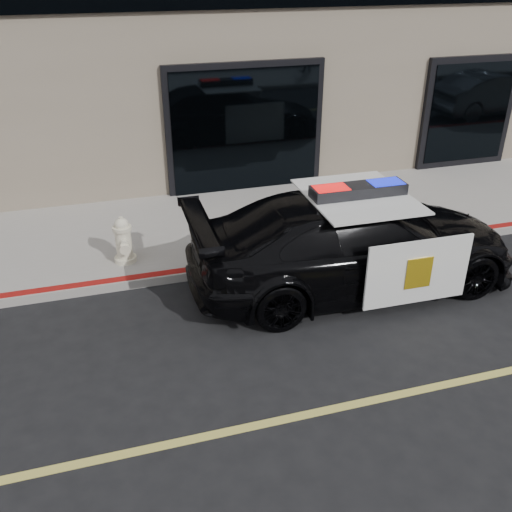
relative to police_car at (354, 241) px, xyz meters
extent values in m
plane|color=black|center=(0.41, -2.63, -0.78)|extent=(120.00, 120.00, 0.00)
cube|color=gray|center=(0.41, 2.62, -0.70)|extent=(60.00, 3.50, 0.15)
imported|color=black|center=(0.00, 0.00, -0.01)|extent=(2.29, 5.35, 1.54)
cube|color=white|center=(0.50, -1.11, -0.04)|extent=(1.64, 0.06, 1.03)
cube|color=white|center=(0.52, 1.10, -0.04)|extent=(1.64, 0.06, 1.03)
cube|color=white|center=(0.00, 0.00, 0.77)|extent=(1.56, 1.86, 0.03)
cube|color=gold|center=(0.49, -1.14, -0.04)|extent=(0.41, 0.02, 0.49)
cube|color=black|center=(0.00, 0.00, 0.86)|extent=(1.48, 0.40, 0.18)
cube|color=red|center=(-0.45, 0.01, 0.87)|extent=(0.52, 0.34, 0.17)
cube|color=#0C19CC|center=(0.44, -0.01, 0.87)|extent=(0.52, 0.34, 0.17)
cylinder|color=#F5EEC9|center=(-3.49, 1.55, -0.59)|extent=(0.37, 0.37, 0.08)
cylinder|color=#F5EEC9|center=(-3.49, 1.55, -0.29)|extent=(0.27, 0.27, 0.52)
cylinder|color=#F5EEC9|center=(-3.49, 1.55, -0.01)|extent=(0.32, 0.32, 0.06)
sphere|color=#F5EEC9|center=(-3.49, 1.55, 0.05)|extent=(0.24, 0.24, 0.24)
cylinder|color=#F5EEC9|center=(-3.49, 1.55, 0.16)|extent=(0.07, 0.07, 0.07)
cylinder|color=#F5EEC9|center=(-3.49, 1.73, -0.22)|extent=(0.13, 0.12, 0.13)
cylinder|color=#F5EEC9|center=(-3.49, 1.38, -0.22)|extent=(0.13, 0.12, 0.13)
cylinder|color=#F5EEC9|center=(-3.49, 1.35, -0.29)|extent=(0.18, 0.14, 0.18)
camera|label=1|loc=(-3.77, -7.31, 4.06)|focal=40.00mm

